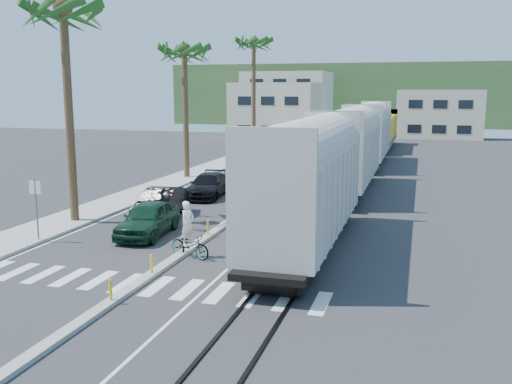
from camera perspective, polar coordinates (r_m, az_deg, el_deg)
ground at (r=23.23m, az=-9.27°, el=-7.54°), size 140.00×140.00×0.00m
sidewalk at (r=48.96m, az=-5.76°, el=1.99°), size 3.00×90.00×0.15m
rails at (r=48.67m, az=10.53°, el=1.76°), size 1.56×100.00×0.06m
median at (r=41.63m, az=2.55°, el=0.60°), size 0.45×60.00×0.85m
crosswalk at (r=21.54m, az=-11.57°, el=-9.04°), size 14.00×2.20×0.01m
lane_markings at (r=46.99m, az=1.45°, el=1.60°), size 9.42×90.00×0.01m
freight_train at (r=45.23m, az=10.25°, el=4.81°), size 3.00×60.94×5.85m
palm_trees at (r=46.33m, az=-6.62°, el=14.82°), size 3.50×37.20×13.75m
street_sign at (r=28.17m, az=-21.15°, el=-0.83°), size 0.60×0.08×3.00m
buildings at (r=93.03m, az=6.30°, el=8.50°), size 38.00×27.00×10.00m
hillside at (r=120.33m, az=11.74°, el=9.51°), size 80.00×20.00×12.00m
car_lead at (r=28.24m, az=-10.75°, el=-2.65°), size 2.74×5.19×1.66m
car_second at (r=31.97m, az=-9.52°, el=-1.14°), size 2.61×5.28×1.64m
car_third at (r=37.90m, az=-4.82°, el=0.66°), size 2.97×5.62×1.53m
car_rear at (r=42.55m, az=-2.08°, el=1.54°), size 2.16×4.55×1.25m
cyclist at (r=24.33m, az=-6.66°, el=-4.79°), size 2.04×2.52×2.43m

